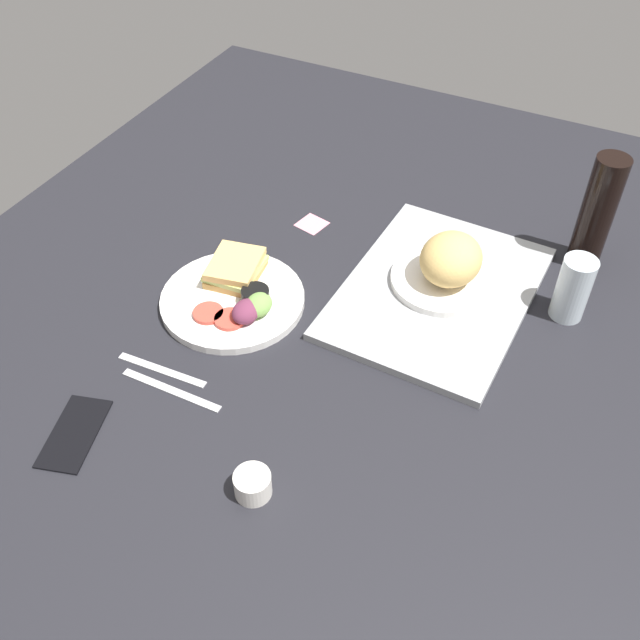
% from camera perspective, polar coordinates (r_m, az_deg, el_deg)
% --- Properties ---
extents(ground_plane, '(1.90, 1.50, 0.03)m').
position_cam_1_polar(ground_plane, '(1.34, -0.77, -0.74)').
color(ground_plane, black).
extents(serving_tray, '(0.46, 0.35, 0.02)m').
position_cam_1_polar(serving_tray, '(1.39, 9.20, 2.17)').
color(serving_tray, '#9EA0A3').
rests_on(serving_tray, ground_plane).
extents(bread_plate_near, '(0.20, 0.20, 0.10)m').
position_cam_1_polar(bread_plate_near, '(1.38, 10.06, 4.27)').
color(bread_plate_near, white).
rests_on(bread_plate_near, serving_tray).
extents(plate_with_salad, '(0.27, 0.27, 0.05)m').
position_cam_1_polar(plate_with_salad, '(1.37, -6.62, 1.99)').
color(plate_with_salad, white).
rests_on(plate_with_salad, ground_plane).
extents(drinking_glass, '(0.06, 0.06, 0.13)m').
position_cam_1_polar(drinking_glass, '(1.38, 19.27, 2.35)').
color(drinking_glass, silver).
rests_on(drinking_glass, ground_plane).
extents(soda_bottle, '(0.06, 0.06, 0.24)m').
position_cam_1_polar(soda_bottle, '(1.48, 20.96, 7.91)').
color(soda_bottle, black).
rests_on(soda_bottle, ground_plane).
extents(espresso_cup, '(0.06, 0.06, 0.04)m').
position_cam_1_polar(espresso_cup, '(1.09, -5.31, -12.74)').
color(espresso_cup, silver).
rests_on(espresso_cup, ground_plane).
extents(fork, '(0.02, 0.17, 0.01)m').
position_cam_1_polar(fork, '(1.28, -12.33, -3.83)').
color(fork, '#B7B7BC').
rests_on(fork, ground_plane).
extents(knife, '(0.02, 0.19, 0.01)m').
position_cam_1_polar(knife, '(1.24, -11.63, -5.39)').
color(knife, '#B7B7BC').
rests_on(knife, ground_plane).
extents(cell_phone, '(0.16, 0.11, 0.01)m').
position_cam_1_polar(cell_phone, '(1.22, -18.77, -8.38)').
color(cell_phone, black).
rests_on(cell_phone, ground_plane).
extents(sticky_note, '(0.07, 0.07, 0.00)m').
position_cam_1_polar(sticky_note, '(1.55, -0.64, 7.56)').
color(sticky_note, pink).
rests_on(sticky_note, ground_plane).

